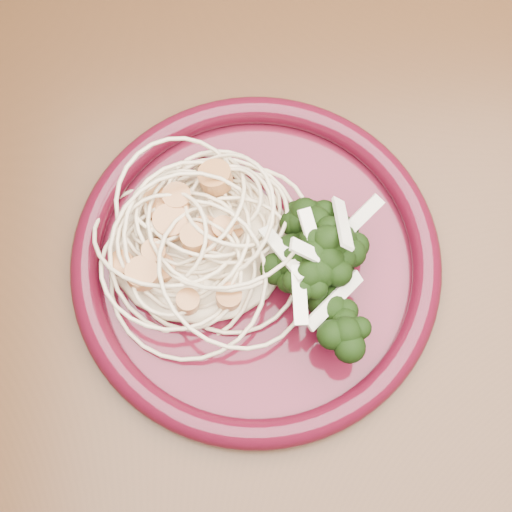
{
  "coord_description": "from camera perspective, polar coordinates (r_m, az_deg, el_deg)",
  "views": [
    {
      "loc": [
        -0.08,
        -0.11,
        1.25
      ],
      "look_at": [
        -0.07,
        0.06,
        0.77
      ],
      "focal_mm": 50.0,
      "sensor_mm": 36.0,
      "label": 1
    }
  ],
  "objects": [
    {
      "name": "scallop_cluster",
      "position": [
        0.48,
        -4.88,
        2.45
      ],
      "size": [
        0.14,
        0.14,
        0.04
      ],
      "primitive_type": null,
      "rotation": [
        0.0,
        0.0,
        -0.28
      ],
      "color": "#C8854A",
      "rests_on": "spaghetti_pile"
    },
    {
      "name": "spaghetti_pile",
      "position": [
        0.51,
        -4.57,
        1.04
      ],
      "size": [
        0.16,
        0.15,
        0.03
      ],
      "primitive_type": "ellipsoid",
      "rotation": [
        0.0,
        0.0,
        -0.28
      ],
      "color": "beige",
      "rests_on": "dinner_plate"
    },
    {
      "name": "dinner_plate",
      "position": [
        0.52,
        -0.0,
        -0.37
      ],
      "size": [
        0.33,
        0.33,
        0.02
      ],
      "rotation": [
        0.0,
        0.0,
        -0.28
      ],
      "color": "#460C19",
      "rests_on": "dining_table"
    },
    {
      "name": "onion_garnish",
      "position": [
        0.47,
        6.06,
        0.12
      ],
      "size": [
        0.08,
        0.09,
        0.05
      ],
      "primitive_type": null,
      "rotation": [
        0.0,
        0.0,
        -0.28
      ],
      "color": "white",
      "rests_on": "broccoli_pile"
    },
    {
      "name": "broccoli_pile",
      "position": [
        0.5,
        5.73,
        -0.95
      ],
      "size": [
        0.11,
        0.14,
        0.04
      ],
      "primitive_type": "ellipsoid",
      "rotation": [
        0.0,
        0.0,
        -0.28
      ],
      "color": "black",
      "rests_on": "dinner_plate"
    },
    {
      "name": "dining_table",
      "position": [
        0.61,
        6.89,
        -8.65
      ],
      "size": [
        1.2,
        0.8,
        0.75
      ],
      "color": "#472814",
      "rests_on": "ground"
    }
  ]
}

